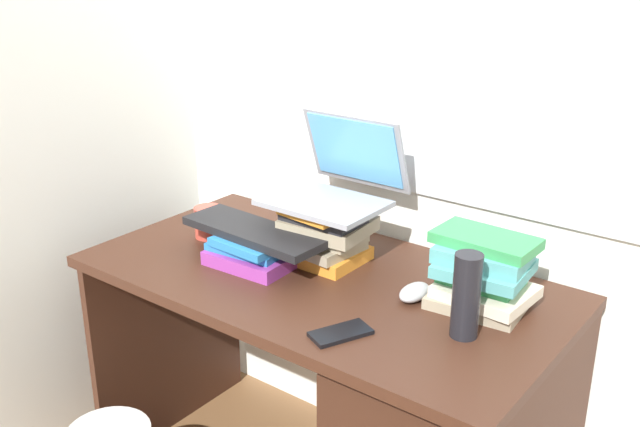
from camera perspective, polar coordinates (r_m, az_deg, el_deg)
wall_back at (r=2.06m, az=6.67°, el=13.40°), size 6.00×0.06×2.60m
wall_left at (r=2.36m, az=-17.04°, el=13.61°), size 0.05×6.00×2.60m
book_stack_tall at (r=1.98m, az=0.37°, el=-1.55°), size 0.26×0.21×0.16m
book_stack_keyboard_riser at (r=1.98m, az=-5.14°, el=-2.91°), size 0.24×0.20×0.08m
book_stack_side at (r=1.78m, az=12.53°, el=-4.54°), size 0.25×0.20×0.18m
laptop at (r=1.98m, az=1.34°, el=2.58°), size 0.31×0.30×0.22m
keyboard at (r=1.97m, az=-5.15°, el=-1.40°), size 0.43×0.16×0.02m
computer_mouse at (r=1.81m, az=7.34°, el=-6.08°), size 0.06×0.10×0.04m
mug at (r=2.17m, az=-8.59°, el=-0.67°), size 0.12×0.08×0.09m
water_bottle at (r=1.63m, az=11.29°, el=-6.28°), size 0.06×0.06×0.20m
cell_phone at (r=1.65m, az=1.61°, el=-9.27°), size 0.12×0.15×0.01m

